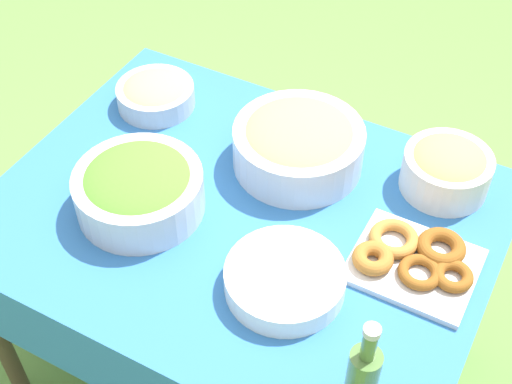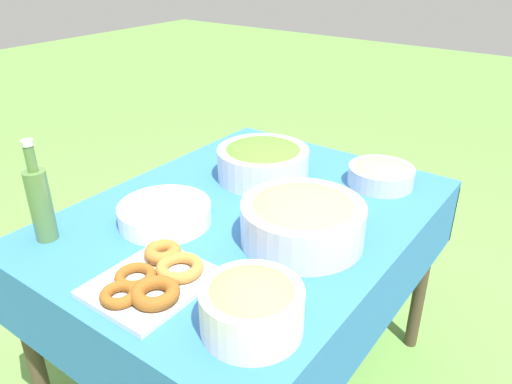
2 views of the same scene
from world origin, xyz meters
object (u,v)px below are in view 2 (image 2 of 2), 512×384
donut_platter (154,279)px  fruit_bowl (252,305)px  bread_bowl (303,219)px  plate_stack (165,214)px  salad_bowl (263,160)px  pasta_bowl (381,174)px  olive_oil_bottle (40,202)px

donut_platter → fruit_bowl: fruit_bowl is taller
donut_platter → bread_bowl: (-0.39, 0.18, 0.05)m
plate_stack → bread_bowl: bread_bowl is taller
salad_bowl → fruit_bowl: (0.65, 0.43, -0.00)m
salad_bowl → plate_stack: (0.43, -0.05, -0.04)m
salad_bowl → fruit_bowl: salad_bowl is taller
pasta_bowl → bread_bowl: (0.47, -0.03, 0.03)m
olive_oil_bottle → bread_bowl: bearing=125.1°
donut_platter → olive_oil_bottle: (0.03, -0.41, 0.10)m
bread_bowl → salad_bowl: bearing=-129.8°
fruit_bowl → pasta_bowl: bearing=-175.2°
pasta_bowl → bread_bowl: size_ratio=0.65×
salad_bowl → donut_platter: size_ratio=1.06×
plate_stack → bread_bowl: bearing=111.9°
salad_bowl → olive_oil_bottle: olive_oil_bottle is taller
olive_oil_bottle → salad_bowl: bearing=159.4°
salad_bowl → olive_oil_bottle: bearing=-20.6°
salad_bowl → pasta_bowl: bearing=118.6°
donut_platter → salad_bowl: bearing=-167.4°
salad_bowl → pasta_bowl: (-0.20, 0.36, -0.03)m
pasta_bowl → salad_bowl: bearing=-61.4°
donut_platter → fruit_bowl: bearing=94.1°
pasta_bowl → donut_platter: 0.89m
pasta_bowl → plate_stack: size_ratio=0.81×
plate_stack → olive_oil_bottle: 0.35m
plate_stack → donut_platter: bearing=40.5°
donut_platter → olive_oil_bottle: size_ratio=1.01×
fruit_bowl → donut_platter: bearing=-85.9°
pasta_bowl → bread_bowl: 0.48m
donut_platter → bread_bowl: bread_bowl is taller
pasta_bowl → fruit_bowl: 0.85m
olive_oil_bottle → fruit_bowl: bearing=93.8°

